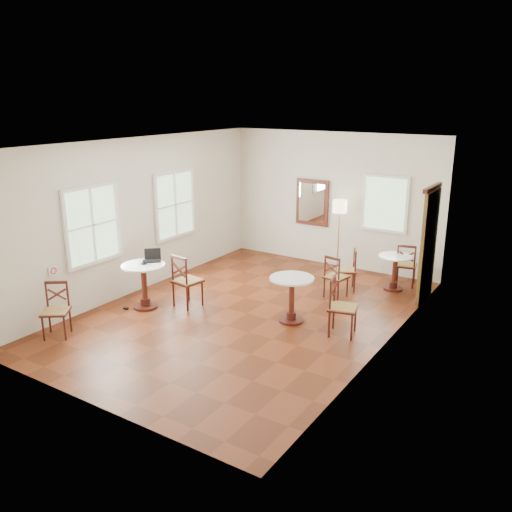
{
  "coord_description": "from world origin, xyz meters",
  "views": [
    {
      "loc": [
        4.91,
        -7.35,
        3.73
      ],
      "look_at": [
        0.0,
        0.3,
        1.0
      ],
      "focal_mm": 37.44,
      "sensor_mm": 36.0,
      "label": 1
    }
  ],
  "objects": [
    {
      "name": "laptop",
      "position": [
        -1.75,
        -0.49,
        0.88
      ],
      "size": [
        0.39,
        0.38,
        0.21
      ],
      "rotation": [
        0.0,
        0.0,
        0.75
      ],
      "color": "black",
      "rests_on": "cafe_table_near"
    },
    {
      "name": "floor_lamp",
      "position": [
        0.32,
        3.15,
        1.35
      ],
      "size": [
        0.31,
        0.31,
        1.59
      ],
      "color": "#BF8C3F",
      "rests_on": "ground"
    },
    {
      "name": "room_shell",
      "position": [
        -0.06,
        0.27,
        1.89
      ],
      "size": [
        5.02,
        7.02,
        3.01
      ],
      "color": "silver",
      "rests_on": "ground"
    },
    {
      "name": "chair_mid_b",
      "position": [
        1.76,
        0.11,
        0.48
      ],
      "size": [
        0.53,
        0.53,
        0.96
      ],
      "rotation": [
        0.0,
        0.0,
        1.81
      ],
      "color": "#431710",
      "rests_on": "ground"
    },
    {
      "name": "navy_mug",
      "position": [
        -1.73,
        -0.73,
        0.87
      ],
      "size": [
        0.1,
        0.07,
        0.08
      ],
      "color": "black",
      "rests_on": "cafe_table_near"
    },
    {
      "name": "cafe_table_mid",
      "position": [
        0.83,
        0.13,
        0.5
      ],
      "size": [
        0.76,
        0.76,
        0.8
      ],
      "color": "#431710",
      "rests_on": "ground"
    },
    {
      "name": "chair_back_a",
      "position": [
        1.9,
        2.99,
        0.44
      ],
      "size": [
        0.49,
        0.49,
        0.89
      ],
      "rotation": [
        0.0,
        0.0,
        3.36
      ],
      "color": "#431710",
      "rests_on": "ground"
    },
    {
      "name": "chair_mid_a",
      "position": [
        0.98,
        1.59,
        0.42
      ],
      "size": [
        0.44,
        0.44,
        0.84
      ],
      "rotation": [
        0.0,
        0.0,
        2.98
      ],
      "color": "#431710",
      "rests_on": "ground"
    },
    {
      "name": "power_adapter",
      "position": [
        -1.97,
        -1.03,
        0.02
      ],
      "size": [
        0.09,
        0.05,
        0.04
      ],
      "primitive_type": "cube",
      "color": "black",
      "rests_on": "ground"
    },
    {
      "name": "chair_near_a",
      "position": [
        -1.14,
        -0.29,
        0.49
      ],
      "size": [
        0.51,
        0.51,
        0.99
      ],
      "rotation": [
        0.0,
        0.0,
        3.01
      ],
      "color": "#431710",
      "rests_on": "ground"
    },
    {
      "name": "cafe_table_near",
      "position": [
        -1.73,
        -0.77,
        0.51
      ],
      "size": [
        0.78,
        0.78,
        0.83
      ],
      "color": "#431710",
      "rests_on": "ground"
    },
    {
      "name": "water_glass",
      "position": [
        -1.75,
        -0.82,
        0.87
      ],
      "size": [
        0.06,
        0.06,
        0.1
      ],
      "primitive_type": "cylinder",
      "color": "white",
      "rests_on": "cafe_table_near"
    },
    {
      "name": "cafe_table_back",
      "position": [
        1.78,
        2.64,
        0.44
      ],
      "size": [
        0.67,
        0.67,
        0.71
      ],
      "color": "#431710",
      "rests_on": "ground"
    },
    {
      "name": "chair_back_b",
      "position": [
        1.0,
        2.12,
        0.42
      ],
      "size": [
        0.52,
        0.52,
        0.84
      ],
      "rotation": [
        0.0,
        0.0,
        -1.09
      ],
      "color": "#431710",
      "rests_on": "ground"
    },
    {
      "name": "chair_near_b",
      "position": [
        -2.07,
        -2.41,
        0.44
      ],
      "size": [
        0.57,
        0.57,
        0.89
      ],
      "rotation": [
        0.0,
        0.0,
        0.63
      ],
      "color": "#431710",
      "rests_on": "ground"
    },
    {
      "name": "mouse",
      "position": [
        -1.74,
        -0.77,
        0.85
      ],
      "size": [
        0.11,
        0.07,
        0.04
      ],
      "primitive_type": "ellipsoid",
      "rotation": [
        0.0,
        0.0,
        -0.06
      ],
      "color": "black",
      "rests_on": "cafe_table_near"
    },
    {
      "name": "ground",
      "position": [
        0.0,
        0.0,
        0.0
      ],
      "size": [
        7.0,
        7.0,
        0.0
      ],
      "primitive_type": "plane",
      "color": "#622710",
      "rests_on": "ground"
    }
  ]
}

